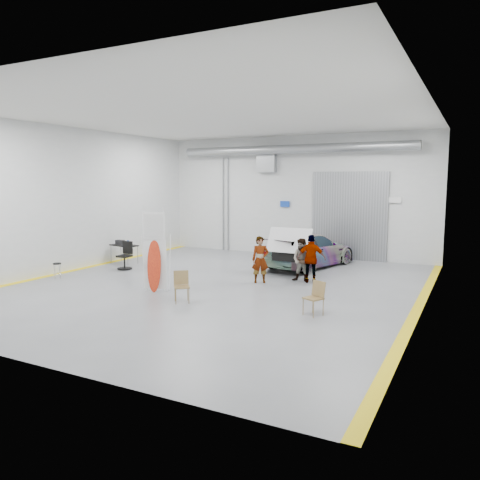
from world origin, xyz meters
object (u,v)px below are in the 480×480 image
at_px(person_b, 302,260).
at_px(surfboard_display, 153,258).
at_px(folding_chair_near, 182,293).
at_px(shop_stool, 57,271).
at_px(sedan_car, 309,250).
at_px(folding_chair_far, 313,305).
at_px(office_chair, 126,257).
at_px(person_c, 311,259).
at_px(person_a, 260,260).
at_px(work_table, 123,245).

xyz_separation_m(person_b, surfboard_display, (-4.00, -3.85, 0.35)).
bearing_deg(folding_chair_near, surfboard_display, 117.81).
bearing_deg(shop_stool, person_b, 24.03).
bearing_deg(folding_chair_near, shop_stool, 134.56).
xyz_separation_m(sedan_car, folding_chair_far, (2.56, -7.16, -0.45)).
xyz_separation_m(folding_chair_near, office_chair, (-5.28, 3.51, 0.21)).
distance_m(person_c, shop_stool, 9.75).
bearing_deg(office_chair, person_a, -1.38).
distance_m(folding_chair_near, shop_stool, 6.33).
bearing_deg(work_table, person_c, -0.59).
bearing_deg(folding_chair_near, work_table, 105.27).
height_order(sedan_car, person_c, person_c).
bearing_deg(folding_chair_far, person_c, 134.86).
height_order(folding_chair_far, office_chair, office_chair).
xyz_separation_m(folding_chair_near, shop_stool, (-6.29, 0.74, 0.01)).
relative_size(surfboard_display, office_chair, 2.47).
distance_m(person_a, surfboard_display, 4.00).
relative_size(person_a, surfboard_display, 0.60).
xyz_separation_m(surfboard_display, folding_chair_near, (1.68, -0.73, -0.87)).
bearing_deg(person_b, person_c, -0.38).
distance_m(sedan_car, person_a, 4.00).
bearing_deg(shop_stool, person_a, 22.13).
relative_size(person_a, shop_stool, 2.80).
xyz_separation_m(shop_stool, office_chair, (1.01, 2.77, 0.21)).
height_order(person_a, shop_stool, person_a).
bearing_deg(shop_stool, sedan_car, 41.51).
bearing_deg(work_table, person_b, -0.57).
xyz_separation_m(sedan_car, office_chair, (-6.81, -4.15, -0.24)).
height_order(sedan_car, folding_chair_far, sedan_car).
bearing_deg(surfboard_display, sedan_car, 48.35).
height_order(person_a, office_chair, person_a).
bearing_deg(work_table, sedan_car, 20.68).
bearing_deg(office_chair, surfboard_display, -40.81).
height_order(person_c, work_table, person_c).
distance_m(folding_chair_near, folding_chair_far, 4.12).
bearing_deg(folding_chair_far, work_table, -176.07).
relative_size(person_a, person_b, 1.06).
relative_size(shop_stool, office_chair, 0.53).
xyz_separation_m(person_b, folding_chair_near, (-2.31, -4.58, -0.52)).
relative_size(person_c, folding_chair_far, 1.87).
xyz_separation_m(sedan_car, person_c, (1.14, -3.09, 0.15)).
relative_size(person_b, person_c, 0.91).
distance_m(shop_stool, work_table, 3.96).
height_order(person_a, person_b, person_a).
bearing_deg(office_chair, folding_chair_near, -36.73).
bearing_deg(person_a, folding_chair_near, -135.41).
height_order(sedan_car, surfboard_display, surfboard_display).
xyz_separation_m(person_a, person_b, (1.33, 0.88, -0.05)).
bearing_deg(person_b, folding_chair_far, -65.66).
distance_m(person_a, folding_chair_far, 4.49).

